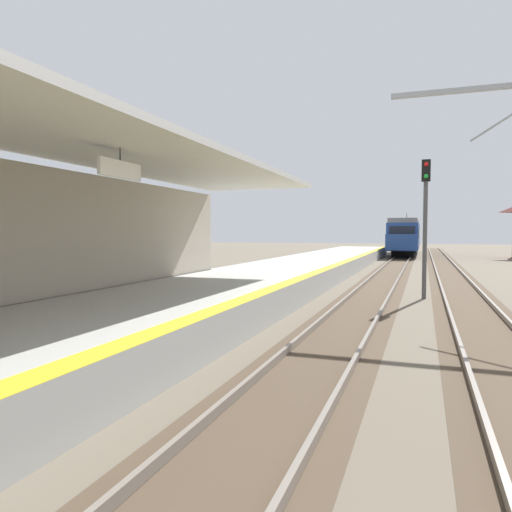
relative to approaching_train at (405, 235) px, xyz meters
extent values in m
cube|color=#A8A8A3|center=(-4.40, -40.94, -1.73)|extent=(5.00, 80.00, 0.90)
cube|color=yellow|center=(-2.15, -40.94, -1.27)|extent=(0.50, 80.00, 0.01)
cube|color=silver|center=(-4.50, -48.43, 2.17)|extent=(4.40, 24.00, 0.16)
cube|color=white|center=(-4.10, -46.43, 1.64)|extent=(0.08, 1.40, 0.36)
cylinder|color=#333333|center=(-4.10, -46.43, 1.96)|extent=(0.03, 0.03, 0.27)
cube|color=#4C3D2D|center=(0.00, -36.94, -2.17)|extent=(2.34, 120.00, 0.01)
cube|color=slate|center=(-0.72, -36.94, -2.09)|extent=(0.08, 120.00, 0.15)
cube|color=slate|center=(0.72, -36.94, -2.09)|extent=(0.08, 120.00, 0.15)
cube|color=#4C3D2D|center=(3.40, -36.94, -2.17)|extent=(2.34, 120.00, 0.01)
cube|color=slate|center=(2.68, -36.94, -2.09)|extent=(0.08, 120.00, 0.15)
cube|color=slate|center=(4.12, -36.94, -2.09)|extent=(0.08, 120.00, 0.15)
cube|color=navy|center=(0.00, 0.38, -0.11)|extent=(2.90, 18.00, 2.70)
cube|color=slate|center=(0.00, 0.38, 1.46)|extent=(2.67, 18.00, 0.44)
cube|color=black|center=(0.00, -8.64, 0.30)|extent=(2.32, 0.06, 1.21)
cube|color=navy|center=(0.00, -9.42, -0.58)|extent=(2.78, 1.60, 1.49)
cube|color=black|center=(1.46, 0.38, 0.30)|extent=(0.04, 15.84, 0.86)
cylinder|color=#333333|center=(0.00, 3.98, 2.13)|extent=(0.06, 0.06, 0.90)
cube|color=black|center=(0.00, -5.47, -1.82)|extent=(2.17, 2.20, 0.72)
cube|color=black|center=(0.00, 6.23, -1.82)|extent=(2.17, 2.20, 0.72)
cylinder|color=#4C4C4C|center=(1.95, -36.07, 0.02)|extent=(0.16, 0.16, 4.40)
cube|color=black|center=(1.95, -36.07, 2.62)|extent=(0.32, 0.24, 0.80)
sphere|color=red|center=(1.95, -36.21, 2.84)|extent=(0.16, 0.16, 0.16)
sphere|color=green|center=(1.95, -36.21, 2.40)|extent=(0.16, 0.16, 0.16)
cube|color=#9EA3A8|center=(3.23, -38.73, 4.72)|extent=(4.80, 0.16, 0.16)
camera|label=1|loc=(1.90, -54.84, 0.33)|focal=33.12mm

